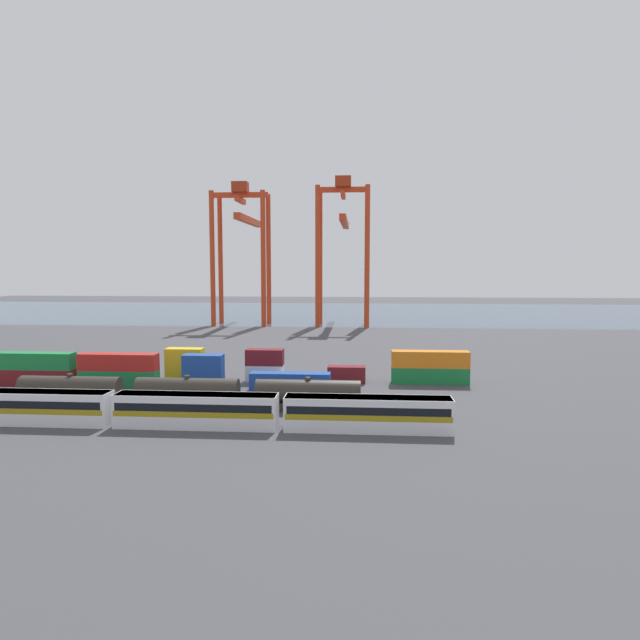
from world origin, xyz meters
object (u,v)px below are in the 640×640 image
(gantry_crane_west, at_px, (243,238))
(passenger_train, at_px, (196,409))
(freight_tank_row, at_px, (187,393))
(shipping_container_6, at_px, (290,381))
(shipping_container_12, at_px, (347,374))
(gantry_crane_central, at_px, (343,236))
(shipping_container_8, at_px, (185,372))

(gantry_crane_west, bearing_deg, passenger_train, -80.65)
(freight_tank_row, bearing_deg, shipping_container_6, 44.38)
(shipping_container_6, bearing_deg, freight_tank_row, -135.62)
(shipping_container_12, xyz_separation_m, gantry_crane_central, (-3.49, 88.96, 26.72))
(freight_tank_row, bearing_deg, gantry_crane_west, 98.13)
(passenger_train, xyz_separation_m, shipping_container_8, (-9.81, 26.24, -0.84))
(shipping_container_8, bearing_deg, freight_tank_row, -71.11)
(passenger_train, height_order, shipping_container_8, passenger_train)
(freight_tank_row, relative_size, shipping_container_8, 7.49)
(passenger_train, distance_m, shipping_container_12, 31.08)
(gantry_crane_west, bearing_deg, shipping_container_6, -73.96)
(freight_tank_row, height_order, shipping_container_8, freight_tank_row)
(shipping_container_6, xyz_separation_m, gantry_crane_central, (4.84, 95.08, 26.72))
(passenger_train, bearing_deg, gantry_crane_central, 83.48)
(passenger_train, xyz_separation_m, freight_tank_row, (-3.69, 8.35, -0.09))
(shipping_container_6, distance_m, gantry_crane_west, 102.05)
(passenger_train, bearing_deg, freight_tank_row, 113.87)
(shipping_container_12, height_order, gantry_crane_west, gantry_crane_west)
(shipping_container_6, height_order, gantry_crane_west, gantry_crane_west)
(shipping_container_12, distance_m, gantry_crane_west, 99.07)
(freight_tank_row, distance_m, shipping_container_6, 16.84)
(gantry_crane_central, bearing_deg, gantry_crane_west, -179.44)
(shipping_container_6, xyz_separation_m, shipping_container_8, (-18.14, 6.12, 0.00))
(freight_tank_row, relative_size, gantry_crane_west, 1.01)
(shipping_container_6, relative_size, gantry_crane_west, 0.27)
(shipping_container_8, bearing_deg, passenger_train, -69.49)
(freight_tank_row, relative_size, shipping_container_12, 7.49)
(shipping_container_8, bearing_deg, shipping_container_6, -18.65)
(passenger_train, distance_m, gantry_crane_west, 119.18)
(shipping_container_12, bearing_deg, gantry_crane_west, 111.86)
(shipping_container_6, xyz_separation_m, shipping_container_12, (8.32, 6.12, 0.00))
(gantry_crane_west, bearing_deg, shipping_container_8, -84.14)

